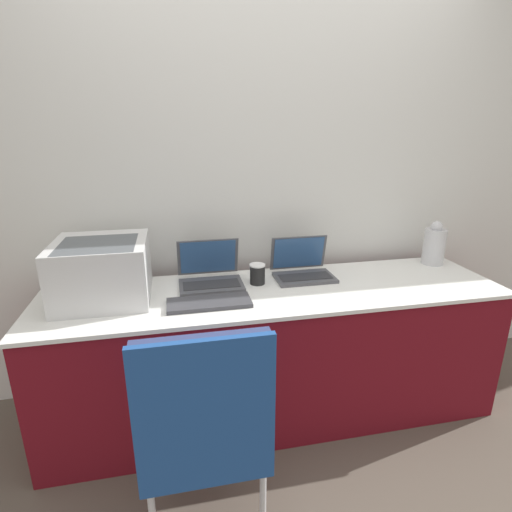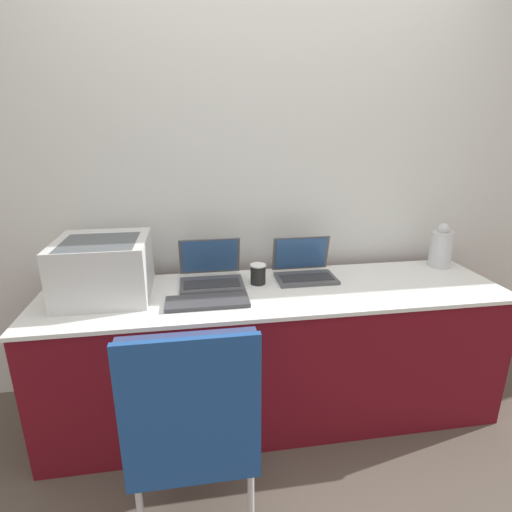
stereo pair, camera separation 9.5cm
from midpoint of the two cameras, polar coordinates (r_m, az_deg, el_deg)
ground_plane at (r=2.26m, az=3.36°, el=-25.78°), size 14.00×14.00×0.00m
wall_back at (r=2.37m, az=-0.85°, el=11.66°), size 8.00×0.05×2.60m
table at (r=2.27m, az=1.43°, el=-13.54°), size 2.41×0.64×0.75m
printer at (r=2.09m, az=-22.35°, el=-1.65°), size 0.43×0.44×0.29m
laptop_left at (r=2.17m, az=-7.82°, el=-2.66°), size 0.34×0.29×0.23m
laptop_right at (r=2.27m, az=5.45°, el=-1.75°), size 0.33×0.25×0.22m
external_keyboard at (r=1.94m, az=-8.10°, el=-6.65°), size 0.40×0.16×0.02m
coffee_cup at (r=2.15m, az=-1.06°, el=-2.59°), size 0.09×0.09×0.11m
metal_pitcher at (r=2.66m, az=23.20°, el=1.45°), size 0.13×0.13×0.27m
chair at (r=1.48m, az=-9.40°, el=-22.37°), size 0.43×0.46×0.98m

